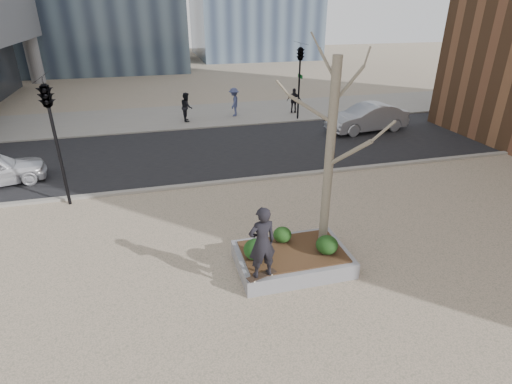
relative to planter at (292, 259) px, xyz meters
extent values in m
plane|color=tan|center=(-1.00, 0.00, -0.23)|extent=(120.00, 120.00, 0.00)
cube|color=black|center=(-1.00, 10.00, -0.21)|extent=(60.00, 8.00, 0.02)
cube|color=gray|center=(-1.00, 17.00, -0.21)|extent=(60.00, 6.00, 0.02)
cube|color=gray|center=(0.00, 0.00, 0.00)|extent=(3.00, 2.00, 0.45)
cube|color=#382314|center=(0.00, 0.00, 0.25)|extent=(2.70, 1.70, 0.04)
ellipsoid|color=black|center=(-1.05, -0.07, 0.54)|extent=(0.64, 0.64, 0.55)
ellipsoid|color=#183D13|center=(-0.12, 0.53, 0.48)|extent=(0.51, 0.51, 0.44)
ellipsoid|color=#193611|center=(0.85, -0.31, 0.52)|extent=(0.59, 0.59, 0.50)
imported|color=black|center=(-1.10, -0.85, 1.23)|extent=(0.73, 0.53, 1.87)
imported|color=#999AA1|center=(8.32, 11.10, 0.55)|extent=(4.72, 2.09, 1.51)
imported|color=slate|center=(15.91, 11.22, 0.41)|extent=(4.56, 2.74, 1.24)
imported|color=black|center=(-1.22, 15.80, 0.66)|extent=(0.68, 0.85, 1.72)
imported|color=#3E466F|center=(1.80, 16.25, 0.68)|extent=(1.01, 1.30, 1.77)
imported|color=black|center=(5.76, 16.06, 0.59)|extent=(1.00, 0.68, 1.58)
camera|label=1|loc=(-3.26, -8.52, 6.32)|focal=28.00mm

